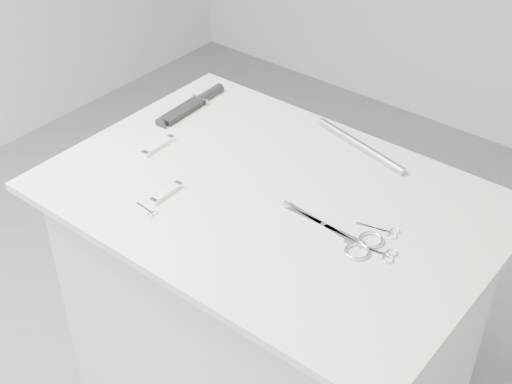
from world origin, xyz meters
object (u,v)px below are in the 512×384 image
Objects in this scene: sheathed_knife at (195,103)px; pocket_knife_a at (158,145)px; metal_rail at (360,145)px; tiny_scissors at (148,211)px; pocket_knife_b at (166,193)px; large_shears at (349,238)px; embroidery_scissors_a at (379,253)px; embroidery_scissors_b at (384,231)px; plinth at (269,337)px.

pocket_knife_a is at bearing -164.29° from sheathed_knife.
tiny_scissors is at bearing -114.34° from metal_rail.
sheathed_knife is at bearing 32.33° from pocket_knife_b.
pocket_knife_b is at bearing -131.18° from pocket_knife_a.
pocket_knife_a reaches higher than large_shears.
tiny_scissors is at bearing -150.45° from large_shears.
embroidery_scissors_b is at bearing 102.01° from embroidery_scissors_a.
embroidery_scissors_b is (-0.03, 0.07, -0.00)m from embroidery_scissors_a.
large_shears is 0.44m from tiny_scissors.
pocket_knife_b is at bearing 104.31° from tiny_scissors.
pocket_knife_b is at bearing -118.70° from metal_rail.
tiny_scissors is 0.22× the size of metal_rail.
tiny_scissors is (-0.39, -0.19, -0.00)m from large_shears.
metal_rail is at bearing 117.55° from embroidery_scissors_b.
sheathed_knife reaches higher than embroidery_scissors_b.
pocket_knife_a is (-0.60, -0.07, 0.00)m from embroidery_scissors_b.
pocket_knife_b is 0.32× the size of metal_rail.
embroidery_scissors_a is 1.19× the size of embroidery_scissors_b.
embroidery_scissors_a is at bearing 27.89° from tiny_scissors.
plinth is 0.54m from embroidery_scissors_b.
plinth is 0.56m from metal_rail.
large_shears is 0.42m from pocket_knife_b.
embroidery_scissors_a is 0.50m from tiny_scissors.
tiny_scissors is at bearing -162.64° from embroidery_scissors_b.
sheathed_knife is (-0.23, 0.40, 0.01)m from tiny_scissors.
pocket_knife_b is 0.49m from metal_rail.
embroidery_scissors_b is at bearing -85.09° from pocket_knife_a.
large_shears is 3.75× the size of tiny_scissors.
embroidery_scissors_a is 1.23× the size of pocket_knife_b.
embroidery_scissors_a is 0.07m from embroidery_scissors_b.
sheathed_knife is at bearing 164.62° from large_shears.
embroidery_scissors_a is 0.39× the size of metal_rail.
metal_rail is at bearing -53.30° from pocket_knife_a.
pocket_knife_a is (0.07, -0.21, -0.00)m from sheathed_knife.
plinth is 8.07× the size of embroidery_scissors_a.
pocket_knife_a is (-0.33, -0.02, 0.48)m from plinth.
tiny_scissors is 0.55m from metal_rail.
large_shears is at bearing -73.60° from pocket_knife_b.
metal_rail is (-0.21, 0.24, 0.01)m from embroidery_scissors_b.
large_shears is at bearing -91.48° from pocket_knife_a.
plinth is 9.61× the size of embroidery_scissors_b.
metal_rail reaches higher than pocket_knife_b.
pocket_knife_a is at bearing -176.81° from large_shears.
embroidery_scissors_a is 0.48× the size of sheathed_knife.
metal_rail reaches higher than tiny_scissors.
pocket_knife_b is at bearing -170.09° from embroidery_scissors_b.
pocket_knife_a is at bearing 172.81° from embroidery_scissors_b.
sheathed_knife is (-0.40, 0.19, 0.48)m from plinth.
metal_rail is at bearing -29.78° from pocket_knife_b.
pocket_knife_a is (-0.62, -0.00, 0.00)m from embroidery_scissors_a.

